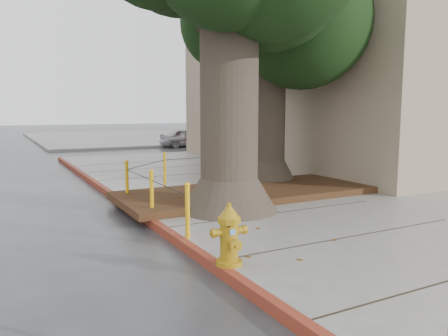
# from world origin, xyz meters

# --- Properties ---
(ground) EXTENTS (140.00, 140.00, 0.00)m
(ground) POSITION_xyz_m (0.00, 0.00, 0.00)
(ground) COLOR #28282B
(ground) RESTS_ON ground
(sidewalk_main) EXTENTS (16.00, 26.00, 0.15)m
(sidewalk_main) POSITION_xyz_m (6.00, 2.50, 0.07)
(sidewalk_main) COLOR slate
(sidewalk_main) RESTS_ON ground
(sidewalk_far) EXTENTS (16.00, 20.00, 0.15)m
(sidewalk_far) POSITION_xyz_m (6.00, 30.00, 0.07)
(sidewalk_far) COLOR slate
(sidewalk_far) RESTS_ON ground
(curb_red) EXTENTS (0.14, 26.00, 0.16)m
(curb_red) POSITION_xyz_m (-2.00, 2.50, 0.07)
(curb_red) COLOR maroon
(curb_red) RESTS_ON ground
(planter_bed) EXTENTS (6.40, 2.60, 0.16)m
(planter_bed) POSITION_xyz_m (0.90, 3.90, 0.23)
(planter_bed) COLOR black
(planter_bed) RESTS_ON sidewalk_main
(building_corner) EXTENTS (12.00, 13.00, 10.00)m
(building_corner) POSITION_xyz_m (10.00, 8.50, 5.00)
(building_corner) COLOR gray
(building_corner) RESTS_ON ground
(building_side_white) EXTENTS (10.00, 10.00, 9.00)m
(building_side_white) POSITION_xyz_m (16.00, 26.00, 4.50)
(building_side_white) COLOR silver
(building_side_white) RESTS_ON ground
(building_side_grey) EXTENTS (12.00, 14.00, 12.00)m
(building_side_grey) POSITION_xyz_m (22.00, 32.00, 6.00)
(building_side_grey) COLOR slate
(building_side_grey) RESTS_ON ground
(tree_far) EXTENTS (4.50, 3.80, 7.17)m
(tree_far) POSITION_xyz_m (2.64, 5.32, 5.02)
(tree_far) COLOR #4C3F33
(tree_far) RESTS_ON sidewalk_main
(bollard_ring) EXTENTS (3.79, 5.39, 0.95)m
(bollard_ring) POSITION_xyz_m (-0.87, 4.38, 0.66)
(bollard_ring) COLOR #EBA70D
(bollard_ring) RESTS_ON sidewalk_main
(fire_hydrant) EXTENTS (0.46, 0.42, 0.86)m
(fire_hydrant) POSITION_xyz_m (-1.90, -0.22, 0.57)
(fire_hydrant) COLOR #B08112
(fire_hydrant) RESTS_ON sidewalk_main
(car_silver) EXTENTS (3.58, 1.79, 1.17)m
(car_silver) POSITION_xyz_m (6.15, 19.83, 0.58)
(car_silver) COLOR #B7B8BD
(car_silver) RESTS_ON ground
(car_red) EXTENTS (3.51, 1.36, 1.14)m
(car_red) POSITION_xyz_m (7.37, 17.98, 0.57)
(car_red) COLOR maroon
(car_red) RESTS_ON ground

